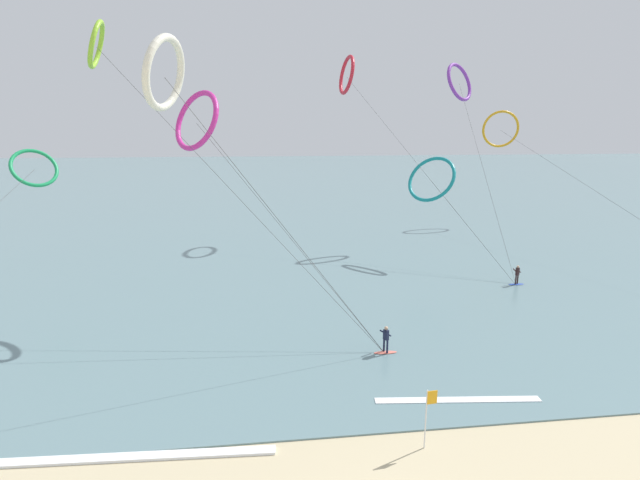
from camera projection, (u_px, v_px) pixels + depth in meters
name	position (u px, v px, depth m)	size (l,w,h in m)	color
sea_water	(279.00, 181.00, 117.43)	(400.00, 200.00, 0.08)	slate
surfer_coral	(386.00, 341.00, 28.24)	(1.40, 0.71, 1.70)	#EA7260
surfer_cobalt	(517.00, 276.00, 40.49)	(1.40, 0.70, 1.70)	#2647B7
kite_ivory	(165.00, 74.00, 22.32)	(12.57, 3.75, 17.47)	silver
kite_crimson	(347.00, 75.00, 55.68)	(12.06, 23.90, 21.40)	red
kite_teal	(431.00, 179.00, 46.70)	(7.57, 11.69, 10.40)	teal
kite_violet	(459.00, 82.00, 52.41)	(4.65, 18.55, 20.14)	purple
kite_amber	(501.00, 129.00, 64.27)	(5.04, 43.24, 15.38)	orange
kite_lime	(97.00, 45.00, 30.73)	(18.33, 10.64, 19.98)	#8CC62D
kite_emerald	(34.00, 168.00, 42.22)	(4.86, 27.14, 11.37)	#199351
kite_magenta	(197.00, 121.00, 31.91)	(13.49, 10.52, 15.70)	#CC288E
beach_flag	(429.00, 410.00, 19.73)	(0.47, 0.07, 2.73)	silver
wave_crest_near	(77.00, 460.00, 19.33)	(16.09, 0.50, 0.12)	white
wave_crest_mid	(458.00, 401.00, 23.50)	(8.21, 0.50, 0.12)	white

